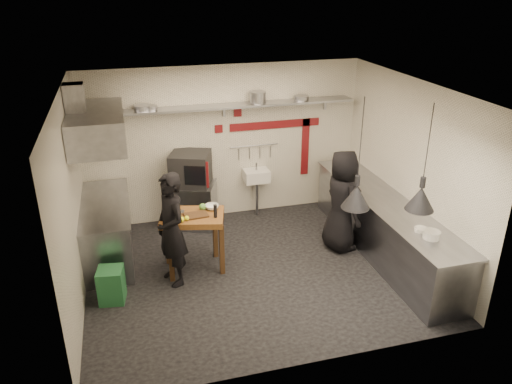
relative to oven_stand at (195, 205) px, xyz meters
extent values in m
plane|color=black|center=(0.63, -1.76, -0.40)|extent=(5.00, 5.00, 0.00)
plane|color=beige|center=(0.63, -1.76, 2.40)|extent=(5.00, 5.00, 0.00)
cube|color=beige|center=(0.63, 0.34, 1.00)|extent=(5.00, 0.04, 2.80)
cube|color=beige|center=(0.63, -3.86, 1.00)|extent=(5.00, 0.04, 2.80)
cube|color=beige|center=(-1.87, -1.76, 1.00)|extent=(0.04, 4.20, 2.80)
cube|color=beige|center=(3.13, -1.76, 1.00)|extent=(0.04, 4.20, 2.80)
cube|color=maroon|center=(1.58, 0.32, 1.28)|extent=(1.70, 0.02, 0.14)
cube|color=maroon|center=(2.18, 0.32, 0.80)|extent=(0.14, 0.02, 1.10)
cube|color=maroon|center=(0.88, 0.32, 1.55)|extent=(0.14, 0.02, 0.14)
cube|color=maroon|center=(0.53, 0.32, 1.28)|extent=(0.14, 0.02, 0.14)
cube|color=gray|center=(0.63, 0.16, 1.72)|extent=(4.60, 0.34, 0.04)
cube|color=gray|center=(-1.27, 0.31, 1.62)|extent=(0.04, 0.06, 0.24)
cube|color=gray|center=(0.63, 0.31, 1.62)|extent=(0.04, 0.06, 0.24)
cube|color=gray|center=(2.53, 0.31, 1.62)|extent=(0.04, 0.06, 0.24)
cylinder|color=gray|center=(-0.77, 0.16, 1.79)|extent=(0.31, 0.31, 0.09)
cylinder|color=gray|center=(-0.63, 0.16, 1.78)|extent=(0.29, 0.29, 0.07)
cylinder|color=gray|center=(1.20, 0.16, 1.84)|extent=(0.37, 0.37, 0.20)
cylinder|color=gray|center=(2.00, 0.16, 1.78)|extent=(0.33, 0.33, 0.08)
cube|color=gray|center=(0.00, 0.00, 0.00)|extent=(0.87, 0.84, 0.80)
cube|color=black|center=(-0.05, 0.02, 0.69)|extent=(0.83, 0.80, 0.58)
cube|color=maroon|center=(-0.05, -0.25, 0.69)|extent=(0.51, 0.22, 0.46)
cube|color=black|center=(-0.03, -0.32, 0.69)|extent=(0.34, 0.14, 0.34)
cube|color=silver|center=(1.18, 0.16, 0.38)|extent=(0.46, 0.34, 0.22)
cylinder|color=gray|center=(1.18, 0.16, 0.56)|extent=(0.03, 0.03, 0.14)
cylinder|color=gray|center=(1.18, 0.12, -0.06)|extent=(0.06, 0.06, 0.66)
cylinder|color=gray|center=(1.18, 0.30, 0.92)|extent=(0.90, 0.02, 0.02)
cube|color=gray|center=(2.78, -1.76, 0.05)|extent=(0.70, 3.80, 0.90)
cube|color=gray|center=(2.78, -1.76, 0.52)|extent=(0.76, 3.90, 0.03)
cylinder|color=silver|center=(2.75, -3.03, 0.59)|extent=(0.30, 0.30, 0.11)
cylinder|color=silver|center=(2.73, -2.82, 0.56)|extent=(0.19, 0.19, 0.05)
cube|color=gray|center=(-1.52, -0.71, 0.05)|extent=(0.70, 1.90, 0.90)
cube|color=gray|center=(-1.52, -0.71, 0.52)|extent=(0.76, 2.00, 0.03)
cube|color=gray|center=(-1.47, -0.71, 1.75)|extent=(0.78, 1.60, 0.50)
cube|color=gray|center=(-1.72, -0.71, 2.15)|extent=(0.28, 0.28, 0.50)
cube|color=#1E5A30|center=(-1.49, -1.98, -0.15)|extent=(0.39, 0.39, 0.50)
cube|color=#442B17|center=(-0.20, -1.50, 0.53)|extent=(0.36, 0.27, 0.02)
cylinder|color=black|center=(0.07, -1.62, 0.62)|extent=(0.06, 0.06, 0.20)
sphere|color=#F1FF17|center=(-0.43, -1.64, 0.56)|extent=(0.10, 0.10, 0.08)
sphere|color=#F1FF17|center=(-0.35, -1.61, 0.56)|extent=(0.07, 0.07, 0.07)
sphere|color=#57963B|center=(-0.07, -1.32, 0.57)|extent=(0.13, 0.13, 0.11)
cube|color=gray|center=(-0.44, -1.34, 0.54)|extent=(0.18, 0.14, 0.03)
imported|color=silver|center=(0.07, -1.32, 0.55)|extent=(0.27, 0.27, 0.07)
imported|color=black|center=(-0.59, -1.72, 0.45)|extent=(0.60, 0.72, 1.71)
imported|color=black|center=(2.17, -1.43, 0.45)|extent=(0.61, 0.87, 1.69)
camera|label=1|loc=(-1.09, -8.10, 3.79)|focal=35.00mm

